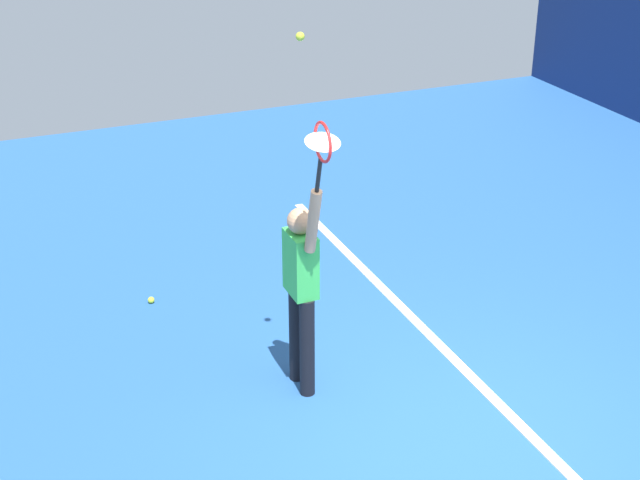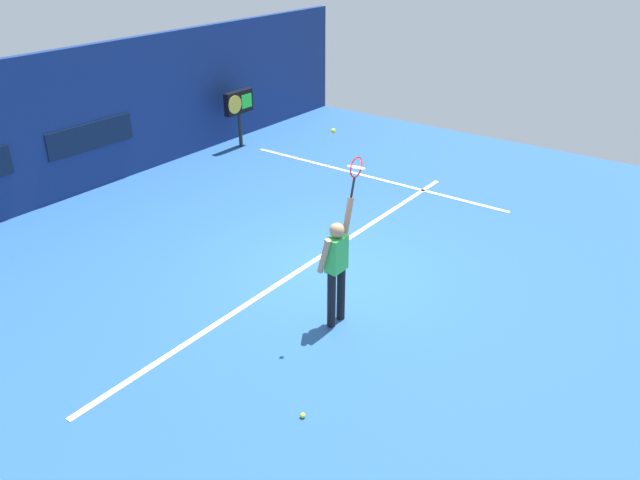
{
  "view_description": "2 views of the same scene",
  "coord_description": "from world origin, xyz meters",
  "px_view_note": "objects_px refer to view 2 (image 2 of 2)",
  "views": [
    {
      "loc": [
        5.18,
        -3.38,
        4.68
      ],
      "look_at": [
        -1.44,
        -0.62,
        1.28
      ],
      "focal_mm": 52.75,
      "sensor_mm": 36.0,
      "label": 1
    },
    {
      "loc": [
        -7.91,
        -5.47,
        5.53
      ],
      "look_at": [
        -1.18,
        -0.51,
        1.28
      ],
      "focal_mm": 35.25,
      "sensor_mm": 36.0,
      "label": 2
    }
  ],
  "objects_px": {
    "tennis_racket": "(356,170)",
    "scoreboard_clock": "(239,104)",
    "spare_ball": "(303,415)",
    "tennis_ball": "(333,131)",
    "tennis_player": "(336,265)"
  },
  "relations": [
    {
      "from": "tennis_racket",
      "to": "scoreboard_clock",
      "type": "relative_size",
      "value": 0.41
    },
    {
      "from": "spare_ball",
      "to": "tennis_racket",
      "type": "bearing_deg",
      "value": 19.9
    },
    {
      "from": "tennis_ball",
      "to": "tennis_player",
      "type": "bearing_deg",
      "value": -26.14
    },
    {
      "from": "tennis_ball",
      "to": "scoreboard_clock",
      "type": "distance_m",
      "value": 9.07
    },
    {
      "from": "tennis_player",
      "to": "spare_ball",
      "type": "relative_size",
      "value": 29.15
    },
    {
      "from": "tennis_racket",
      "to": "tennis_ball",
      "type": "relative_size",
      "value": 9.21
    },
    {
      "from": "tennis_player",
      "to": "tennis_racket",
      "type": "height_order",
      "value": "tennis_racket"
    },
    {
      "from": "tennis_racket",
      "to": "scoreboard_clock",
      "type": "height_order",
      "value": "tennis_racket"
    },
    {
      "from": "tennis_player",
      "to": "tennis_racket",
      "type": "relative_size",
      "value": 3.16
    },
    {
      "from": "tennis_racket",
      "to": "tennis_ball",
      "type": "height_order",
      "value": "tennis_ball"
    },
    {
      "from": "tennis_player",
      "to": "tennis_racket",
      "type": "bearing_deg",
      "value": -0.54
    },
    {
      "from": "tennis_ball",
      "to": "spare_ball",
      "type": "height_order",
      "value": "tennis_ball"
    },
    {
      "from": "tennis_player",
      "to": "tennis_ball",
      "type": "xyz_separation_m",
      "value": [
        -0.07,
        0.03,
        2.05
      ]
    },
    {
      "from": "tennis_racket",
      "to": "scoreboard_clock",
      "type": "xyz_separation_m",
      "value": [
        4.98,
        7.0,
        -1.2
      ]
    },
    {
      "from": "tennis_ball",
      "to": "tennis_racket",
      "type": "bearing_deg",
      "value": -4.2
    }
  ]
}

